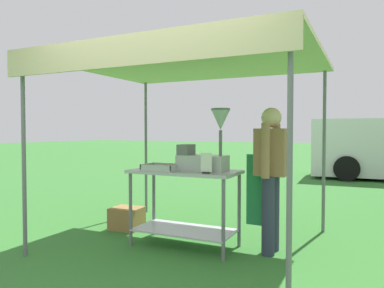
% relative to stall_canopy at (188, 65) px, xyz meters
% --- Properties ---
extents(ground_plane, '(70.00, 70.00, 0.00)m').
position_rel_stall_canopy_xyz_m(ground_plane, '(0.20, 4.84, -2.13)').
color(ground_plane, '#33702D').
extents(stall_canopy, '(3.00, 2.60, 2.20)m').
position_rel_stall_canopy_xyz_m(stall_canopy, '(0.00, 0.00, 0.00)').
color(stall_canopy, slate).
rests_on(stall_canopy, ground).
extents(donut_cart, '(1.26, 0.62, 0.90)m').
position_rel_stall_canopy_xyz_m(donut_cart, '(-0.00, -0.10, -1.49)').
color(donut_cart, '#B7B7BC').
rests_on(donut_cart, ground).
extents(donut_tray, '(0.41, 0.30, 0.07)m').
position_rel_stall_canopy_xyz_m(donut_tray, '(-0.24, -0.21, -1.21)').
color(donut_tray, '#B7B7BC').
rests_on(donut_tray, donut_cart).
extents(donut_fryer, '(0.61, 0.28, 0.71)m').
position_rel_stall_canopy_xyz_m(donut_fryer, '(0.25, -0.07, -1.01)').
color(donut_fryer, '#B7B7BC').
rests_on(donut_fryer, donut_cart).
extents(menu_sign, '(0.13, 0.05, 0.22)m').
position_rel_stall_canopy_xyz_m(menu_sign, '(0.36, -0.29, -1.14)').
color(menu_sign, black).
rests_on(menu_sign, donut_cart).
extents(vendor, '(0.45, 0.53, 1.61)m').
position_rel_stall_canopy_xyz_m(vendor, '(0.96, 0.11, -1.22)').
color(vendor, '#2D3347').
rests_on(vendor, ground).
extents(supply_crate, '(0.43, 0.38, 0.29)m').
position_rel_stall_canopy_xyz_m(supply_crate, '(-1.06, 0.23, -1.98)').
color(supply_crate, olive).
rests_on(supply_crate, ground).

